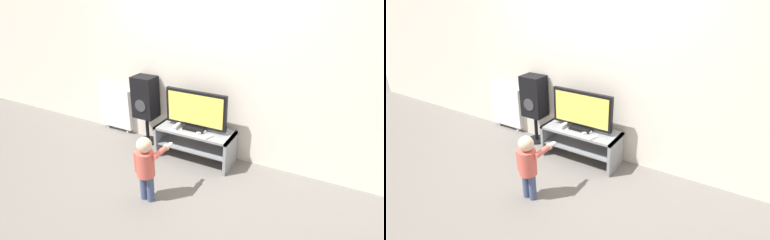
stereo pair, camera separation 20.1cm
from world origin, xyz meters
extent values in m
plane|color=slate|center=(0.00, 0.00, 0.00)|extent=(16.00, 16.00, 0.00)
cube|color=silver|center=(0.00, 0.49, 1.30)|extent=(10.00, 0.06, 2.60)
cube|color=gray|center=(0.00, 0.20, 0.42)|extent=(1.02, 0.41, 0.03)
cube|color=gray|center=(0.00, 0.20, 0.20)|extent=(0.98, 0.37, 0.02)
cube|color=gray|center=(-0.49, 0.20, 0.22)|extent=(0.04, 0.41, 0.43)
cube|color=gray|center=(0.49, 0.20, 0.22)|extent=(0.04, 0.41, 0.43)
cube|color=black|center=(0.00, 0.22, 0.45)|extent=(0.29, 0.20, 0.04)
cube|color=black|center=(0.00, 0.22, 0.70)|extent=(0.82, 0.05, 0.46)
cube|color=#F2D859|center=(0.00, 0.19, 0.70)|extent=(0.75, 0.01, 0.39)
cube|color=white|center=(-0.22, 0.16, 0.46)|extent=(0.04, 0.19, 0.05)
cube|color=#3F8CE5|center=(-0.22, 0.06, 0.46)|extent=(0.02, 0.00, 0.01)
cube|color=white|center=(0.25, 0.06, 0.44)|extent=(0.07, 0.13, 0.02)
cylinder|color=#337FD8|center=(0.25, 0.06, 0.46)|extent=(0.01, 0.01, 0.00)
cube|color=white|center=(0.12, 0.14, 0.44)|extent=(0.10, 0.13, 0.02)
cylinder|color=#337FD8|center=(0.12, 0.14, 0.46)|extent=(0.01, 0.01, 0.00)
cylinder|color=#3F4C72|center=(-0.11, -0.77, 0.15)|extent=(0.08, 0.08, 0.31)
cylinder|color=#3F4C72|center=(-0.03, -0.77, 0.15)|extent=(0.08, 0.08, 0.31)
cylinder|color=#D1594C|center=(-0.07, -0.77, 0.44)|extent=(0.19, 0.19, 0.28)
sphere|color=beige|center=(-0.07, -0.77, 0.66)|extent=(0.16, 0.16, 0.16)
cylinder|color=#D1594C|center=(-0.18, -0.77, 0.43)|extent=(0.06, 0.06, 0.23)
cylinder|color=#D1594C|center=(0.04, -0.65, 0.55)|extent=(0.06, 0.23, 0.06)
sphere|color=beige|center=(0.04, -0.54, 0.55)|extent=(0.07, 0.07, 0.07)
cube|color=white|center=(0.04, -0.50, 0.55)|extent=(0.03, 0.13, 0.02)
cylinder|color=black|center=(-0.83, 0.31, 0.01)|extent=(0.28, 0.28, 0.02)
cylinder|color=black|center=(-0.83, 0.31, 0.20)|extent=(0.05, 0.05, 0.40)
cube|color=black|center=(-0.83, 0.31, 0.70)|extent=(0.32, 0.25, 0.59)
cylinder|color=#38383D|center=(-0.83, 0.18, 0.61)|extent=(0.17, 0.01, 0.17)
cube|color=white|center=(-1.49, 0.42, 0.37)|extent=(0.57, 0.08, 0.63)
cube|color=silver|center=(-1.68, 0.42, 0.03)|extent=(0.03, 0.05, 0.06)
cube|color=silver|center=(-1.29, 0.42, 0.03)|extent=(0.03, 0.05, 0.06)
camera|label=1|loc=(1.56, -2.85, 2.10)|focal=28.00mm
camera|label=2|loc=(1.74, -2.76, 2.10)|focal=28.00mm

